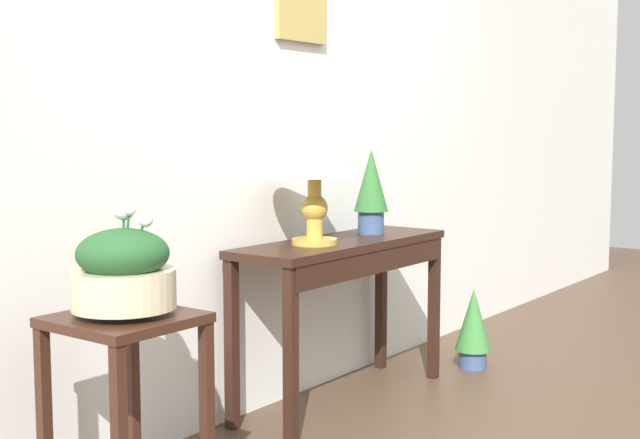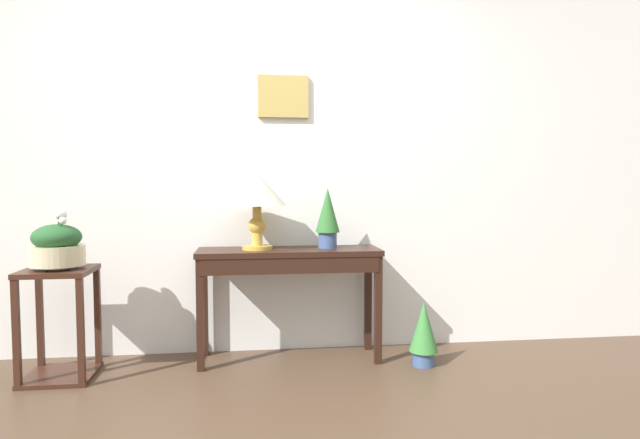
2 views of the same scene
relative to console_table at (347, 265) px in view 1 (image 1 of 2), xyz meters
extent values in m
cube|color=silver|center=(-0.15, 0.30, 0.78)|extent=(9.00, 0.10, 2.80)
cube|color=tan|center=(-0.02, 0.23, 1.12)|extent=(0.34, 0.02, 0.28)
cube|color=#996054|center=(-0.02, 0.23, 1.12)|extent=(0.27, 0.01, 0.22)
cube|color=black|center=(0.00, 0.02, 0.09)|extent=(1.18, 0.37, 0.03)
cube|color=black|center=(0.00, -0.14, 0.03)|extent=(1.11, 0.03, 0.10)
cube|color=black|center=(-0.56, -0.13, -0.27)|extent=(0.05, 0.04, 0.70)
cube|color=black|center=(0.56, -0.13, -0.27)|extent=(0.04, 0.04, 0.70)
cube|color=black|center=(-0.56, 0.18, -0.27)|extent=(0.05, 0.04, 0.70)
cube|color=black|center=(0.56, 0.18, -0.27)|extent=(0.04, 0.04, 0.70)
cylinder|color=gold|center=(-0.20, 0.02, 0.12)|extent=(0.19, 0.19, 0.02)
cylinder|color=gold|center=(-0.20, 0.02, 0.20)|extent=(0.07, 0.07, 0.13)
sphere|color=gold|center=(-0.20, 0.02, 0.27)|extent=(0.11, 0.11, 0.11)
cylinder|color=gold|center=(-0.20, 0.02, 0.33)|extent=(0.06, 0.06, 0.13)
cone|color=beige|center=(-0.20, 0.02, 0.50)|extent=(0.38, 0.38, 0.21)
cylinder|color=#3D5684|center=(0.25, 0.04, 0.16)|extent=(0.12, 0.12, 0.11)
cone|color=#2D662D|center=(0.25, 0.04, 0.36)|extent=(0.16, 0.16, 0.29)
cube|color=#381E14|center=(-1.37, -0.14, 0.02)|extent=(0.39, 0.39, 0.03)
cube|color=#381E14|center=(-1.20, -0.32, -0.29)|extent=(0.04, 0.03, 0.60)
cube|color=#381E14|center=(-1.54, 0.03, -0.29)|extent=(0.04, 0.04, 0.60)
cube|color=#381E14|center=(-1.20, 0.03, -0.29)|extent=(0.04, 0.04, 0.60)
cylinder|color=beige|center=(-1.37, -0.14, 0.05)|extent=(0.14, 0.14, 0.02)
cylinder|color=beige|center=(-1.37, -0.14, 0.12)|extent=(0.31, 0.31, 0.12)
ellipsoid|color=#235128|center=(-1.37, -0.14, 0.22)|extent=(0.28, 0.28, 0.15)
cylinder|color=#235128|center=(-1.35, -0.17, 0.25)|extent=(0.06, 0.06, 0.15)
sphere|color=white|center=(-1.32, -0.19, 0.32)|extent=(0.04, 0.04, 0.04)
cylinder|color=#235128|center=(-1.36, -0.14, 0.26)|extent=(0.03, 0.03, 0.18)
sphere|color=white|center=(-1.35, -0.13, 0.35)|extent=(0.07, 0.07, 0.07)
cylinder|color=#235128|center=(-1.36, -0.15, 0.26)|extent=(0.03, 0.02, 0.18)
sphere|color=white|center=(-1.35, -0.15, 0.35)|extent=(0.04, 0.04, 0.04)
cylinder|color=#3D5684|center=(0.83, -0.20, -0.57)|extent=(0.14, 0.14, 0.10)
cone|color=#387A38|center=(0.83, -0.20, -0.37)|extent=(0.18, 0.18, 0.32)
camera|label=1|loc=(-3.02, -2.11, 0.58)|focal=47.58mm
camera|label=2|loc=(-0.24, -3.48, 0.54)|focal=30.61mm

